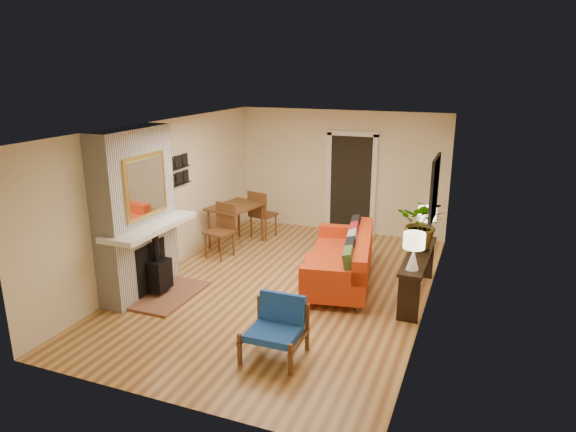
{
  "coord_description": "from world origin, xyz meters",
  "views": [
    {
      "loc": [
        2.9,
        -7.16,
        3.47
      ],
      "look_at": [
        0.0,
        0.2,
        1.15
      ],
      "focal_mm": 32.0,
      "sensor_mm": 36.0,
      "label": 1
    }
  ],
  "objects_px": {
    "lamp_near": "(414,247)",
    "houseplant": "(422,223)",
    "lamp_far": "(427,219)",
    "sofa": "(345,260)",
    "console_table": "(418,263)",
    "ottoman": "(329,271)",
    "dining_table": "(239,214)",
    "blue_chair": "(277,324)"
  },
  "relations": [
    {
      "from": "houseplant",
      "to": "dining_table",
      "type": "bearing_deg",
      "value": 166.44
    },
    {
      "from": "ottoman",
      "to": "lamp_far",
      "type": "distance_m",
      "value": 1.81
    },
    {
      "from": "ottoman",
      "to": "lamp_near",
      "type": "xyz_separation_m",
      "value": [
        1.41,
        -0.66,
        0.83
      ]
    },
    {
      "from": "ottoman",
      "to": "dining_table",
      "type": "height_order",
      "value": "dining_table"
    },
    {
      "from": "sofa",
      "to": "dining_table",
      "type": "xyz_separation_m",
      "value": [
        -2.44,
        0.99,
        0.27
      ]
    },
    {
      "from": "lamp_near",
      "to": "houseplant",
      "type": "height_order",
      "value": "houseplant"
    },
    {
      "from": "sofa",
      "to": "lamp_near",
      "type": "bearing_deg",
      "value": -35.1
    },
    {
      "from": "sofa",
      "to": "console_table",
      "type": "distance_m",
      "value": 1.22
    },
    {
      "from": "sofa",
      "to": "dining_table",
      "type": "relative_size",
      "value": 1.26
    },
    {
      "from": "lamp_far",
      "to": "houseplant",
      "type": "bearing_deg",
      "value": -91.16
    },
    {
      "from": "sofa",
      "to": "houseplant",
      "type": "distance_m",
      "value": 1.4
    },
    {
      "from": "sofa",
      "to": "houseplant",
      "type": "bearing_deg",
      "value": 5.53
    },
    {
      "from": "console_table",
      "to": "lamp_far",
      "type": "height_order",
      "value": "lamp_far"
    },
    {
      "from": "dining_table",
      "to": "ottoman",
      "type": "bearing_deg",
      "value": -27.58
    },
    {
      "from": "lamp_near",
      "to": "sofa",
      "type": "bearing_deg",
      "value": 144.9
    },
    {
      "from": "sofa",
      "to": "houseplant",
      "type": "relative_size",
      "value": 3.0
    },
    {
      "from": "ottoman",
      "to": "console_table",
      "type": "height_order",
      "value": "console_table"
    },
    {
      "from": "houseplant",
      "to": "blue_chair",
      "type": "bearing_deg",
      "value": -118.45
    },
    {
      "from": "lamp_far",
      "to": "houseplant",
      "type": "relative_size",
      "value": 0.67
    },
    {
      "from": "dining_table",
      "to": "sofa",
      "type": "bearing_deg",
      "value": -22.04
    },
    {
      "from": "blue_chair",
      "to": "console_table",
      "type": "distance_m",
      "value": 2.66
    },
    {
      "from": "sofa",
      "to": "blue_chair",
      "type": "bearing_deg",
      "value": -94.63
    },
    {
      "from": "ottoman",
      "to": "dining_table",
      "type": "bearing_deg",
      "value": 152.42
    },
    {
      "from": "ottoman",
      "to": "houseplant",
      "type": "distance_m",
      "value": 1.69
    },
    {
      "from": "console_table",
      "to": "houseplant",
      "type": "height_order",
      "value": "houseplant"
    },
    {
      "from": "blue_chair",
      "to": "console_table",
      "type": "bearing_deg",
      "value": 58.46
    },
    {
      "from": "ottoman",
      "to": "dining_table",
      "type": "xyz_separation_m",
      "value": [
        -2.23,
        1.16,
        0.43
      ]
    },
    {
      "from": "console_table",
      "to": "houseplant",
      "type": "distance_m",
      "value": 0.62
    },
    {
      "from": "lamp_near",
      "to": "console_table",
      "type": "bearing_deg",
      "value": 90.0
    },
    {
      "from": "dining_table",
      "to": "lamp_near",
      "type": "relative_size",
      "value": 3.56
    },
    {
      "from": "console_table",
      "to": "lamp_near",
      "type": "xyz_separation_m",
      "value": [
        0.0,
        -0.67,
        0.49
      ]
    },
    {
      "from": "sofa",
      "to": "console_table",
      "type": "relative_size",
      "value": 1.31
    },
    {
      "from": "blue_chair",
      "to": "dining_table",
      "type": "bearing_deg",
      "value": 123.28
    },
    {
      "from": "sofa",
      "to": "houseplant",
      "type": "height_order",
      "value": "houseplant"
    },
    {
      "from": "houseplant",
      "to": "lamp_far",
      "type": "bearing_deg",
      "value": 88.84
    },
    {
      "from": "sofa",
      "to": "ottoman",
      "type": "bearing_deg",
      "value": -141.05
    },
    {
      "from": "sofa",
      "to": "dining_table",
      "type": "distance_m",
      "value": 2.65
    },
    {
      "from": "lamp_near",
      "to": "lamp_far",
      "type": "bearing_deg",
      "value": 90.0
    },
    {
      "from": "sofa",
      "to": "console_table",
      "type": "xyz_separation_m",
      "value": [
        1.19,
        -0.17,
        0.18
      ]
    },
    {
      "from": "dining_table",
      "to": "lamp_far",
      "type": "xyz_separation_m",
      "value": [
        3.64,
        -0.38,
        0.4
      ]
    },
    {
      "from": "blue_chair",
      "to": "dining_table",
      "type": "xyz_separation_m",
      "value": [
        -2.25,
        3.42,
        0.27
      ]
    },
    {
      "from": "lamp_far",
      "to": "sofa",
      "type": "bearing_deg",
      "value": -152.99
    }
  ]
}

